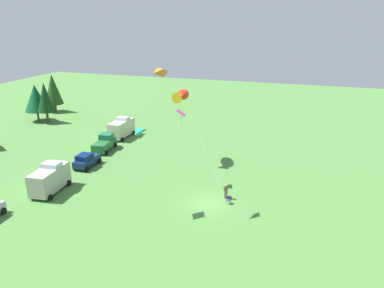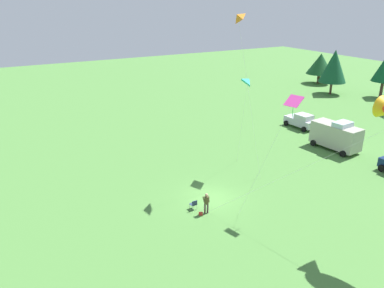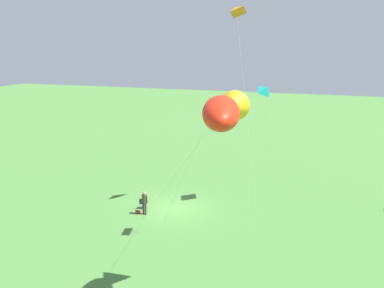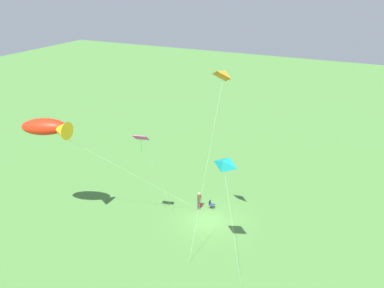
% 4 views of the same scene
% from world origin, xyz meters
% --- Properties ---
extents(ground_plane, '(160.00, 160.00, 0.00)m').
position_xyz_m(ground_plane, '(0.00, 0.00, 0.00)').
color(ground_plane, '#497E38').
extents(person_kite_flyer, '(0.43, 0.57, 1.74)m').
position_xyz_m(person_kite_flyer, '(1.76, -1.57, 1.02)').
color(person_kite_flyer, '#4C323A').
rests_on(person_kite_flyer, ground).
extents(folding_chair, '(0.50, 0.50, 0.82)m').
position_xyz_m(folding_chair, '(0.79, -2.16, 0.49)').
color(folding_chair, navy).
rests_on(folding_chair, ground).
extents(backpack_on_grass, '(0.34, 0.38, 0.22)m').
position_xyz_m(backpack_on_grass, '(1.80, -2.09, 0.11)').
color(backpack_on_grass, '#B03025').
rests_on(backpack_on_grass, ground).
extents(car_silver_compact, '(4.32, 2.46, 1.89)m').
position_xyz_m(car_silver_compact, '(-10.20, 20.12, 0.95)').
color(car_silver_compact, '#B4B3C2').
rests_on(car_silver_compact, ground).
extents(van_motorhome_grey, '(5.58, 3.00, 3.34)m').
position_xyz_m(van_motorhome_grey, '(-2.81, 18.03, 1.64)').
color(van_motorhome_grey, '#A7A694').
rests_on(van_motorhome_grey, ground).
extents(kite_delta_teal, '(2.68, 1.29, 9.21)m').
position_xyz_m(kite_delta_teal, '(-3.61, 6.12, 8.72)').
color(kite_delta_teal, teal).
rests_on(kite_delta_teal, ground).
extents(kite_delta_orange, '(2.44, 3.10, 14.82)m').
position_xyz_m(kite_delta_orange, '(-2.65, 3.75, 14.34)').
color(kite_delta_orange, orange).
rests_on(kite_delta_orange, ground).
extents(kite_diamond_rainbow, '(1.43, 4.58, 9.17)m').
position_xyz_m(kite_diamond_rainbow, '(3.96, 4.35, 8.65)').
color(kite_diamond_rainbow, '#DA3B9D').
rests_on(kite_diamond_rainbow, ground).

